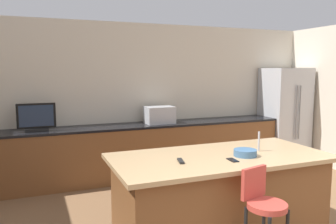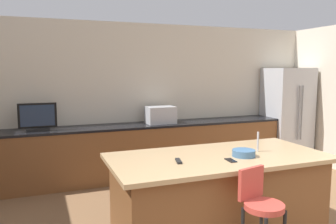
% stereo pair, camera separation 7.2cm
% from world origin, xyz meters
% --- Properties ---
extents(wall_back, '(7.14, 0.12, 2.63)m').
position_xyz_m(wall_back, '(0.00, 4.54, 1.32)').
color(wall_back, beige).
rests_on(wall_back, ground_plane).
extents(counter_back, '(4.92, 0.62, 0.91)m').
position_xyz_m(counter_back, '(-0.02, 4.16, 0.46)').
color(counter_back, brown).
rests_on(counter_back, ground_plane).
extents(kitchen_island, '(2.31, 1.10, 0.93)m').
position_xyz_m(kitchen_island, '(0.02, 1.79, 0.48)').
color(kitchen_island, black).
rests_on(kitchen_island, ground_plane).
extents(refrigerator, '(0.82, 0.73, 1.86)m').
position_xyz_m(refrigerator, '(2.85, 4.11, 0.93)').
color(refrigerator, '#B7BABF').
rests_on(refrigerator, ground_plane).
extents(microwave, '(0.48, 0.36, 0.29)m').
position_xyz_m(microwave, '(0.20, 4.16, 1.06)').
color(microwave, '#B7BABF').
rests_on(microwave, counter_back).
extents(tv_monitor, '(0.55, 0.16, 0.42)m').
position_xyz_m(tv_monitor, '(-1.77, 4.10, 1.11)').
color(tv_monitor, black).
rests_on(tv_monitor, counter_back).
extents(sink_faucet_back, '(0.02, 0.02, 0.24)m').
position_xyz_m(sink_faucet_back, '(0.07, 4.26, 1.03)').
color(sink_faucet_back, '#B2B2B7').
rests_on(sink_faucet_back, counter_back).
extents(sink_faucet_island, '(0.02, 0.02, 0.22)m').
position_xyz_m(sink_faucet_island, '(0.50, 1.79, 1.04)').
color(sink_faucet_island, '#B2B2B7').
rests_on(sink_faucet_island, kitchen_island).
extents(bar_stool_center, '(0.35, 0.37, 0.98)m').
position_xyz_m(bar_stool_center, '(0.01, 1.04, 0.59)').
color(bar_stool_center, '#B23D33').
rests_on(bar_stool_center, ground_plane).
extents(fruit_bowl, '(0.24, 0.24, 0.07)m').
position_xyz_m(fruit_bowl, '(0.24, 1.66, 0.97)').
color(fruit_bowl, '#3F668C').
rests_on(fruit_bowl, kitchen_island).
extents(cell_phone, '(0.08, 0.15, 0.01)m').
position_xyz_m(cell_phone, '(0.02, 1.56, 0.94)').
color(cell_phone, black).
rests_on(cell_phone, kitchen_island).
extents(tv_remote, '(0.08, 0.18, 0.02)m').
position_xyz_m(tv_remote, '(-0.48, 1.70, 0.94)').
color(tv_remote, black).
rests_on(tv_remote, kitchen_island).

